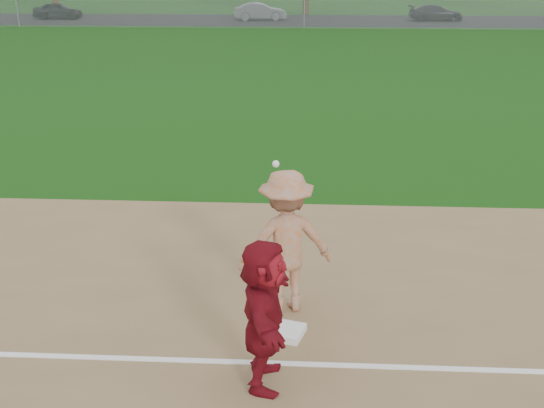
# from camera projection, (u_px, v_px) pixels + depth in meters

# --- Properties ---
(ground) EXTENTS (160.00, 160.00, 0.00)m
(ground) POSITION_uv_depth(u_px,v_px,m) (266.00, 331.00, 9.29)
(ground) COLOR #13430D
(ground) RESTS_ON ground
(foul_line) EXTENTS (60.00, 0.10, 0.01)m
(foul_line) POSITION_uv_depth(u_px,v_px,m) (262.00, 363.00, 8.53)
(foul_line) COLOR white
(foul_line) RESTS_ON infield_dirt
(parking_asphalt) EXTENTS (120.00, 10.00, 0.01)m
(parking_asphalt) POSITION_uv_depth(u_px,v_px,m) (305.00, 20.00, 52.38)
(parking_asphalt) COLOR black
(parking_asphalt) RESTS_ON ground
(first_base) EXTENTS (0.56, 0.56, 0.10)m
(first_base) POSITION_uv_depth(u_px,v_px,m) (286.00, 332.00, 9.14)
(first_base) COLOR white
(first_base) RESTS_ON infield_dirt
(base_runner) EXTENTS (0.57, 1.71, 1.84)m
(base_runner) POSITION_uv_depth(u_px,v_px,m) (264.00, 314.00, 7.84)
(base_runner) COLOR maroon
(base_runner) RESTS_ON infield_dirt
(car_left) EXTENTS (3.87, 1.93, 1.27)m
(car_left) POSITION_uv_depth(u_px,v_px,m) (58.00, 11.00, 53.20)
(car_left) COLOR black
(car_left) RESTS_ON parking_asphalt
(car_mid) EXTENTS (4.11, 1.93, 1.30)m
(car_mid) POSITION_uv_depth(u_px,v_px,m) (260.00, 11.00, 52.16)
(car_mid) COLOR #515358
(car_mid) RESTS_ON parking_asphalt
(car_right) EXTENTS (4.16, 1.91, 1.18)m
(car_right) POSITION_uv_depth(u_px,v_px,m) (436.00, 13.00, 51.71)
(car_right) COLOR black
(car_right) RESTS_ON parking_asphalt
(first_base_play) EXTENTS (1.50, 1.10, 2.28)m
(first_base_play) POSITION_uv_depth(u_px,v_px,m) (286.00, 242.00, 9.51)
(first_base_play) COLOR #969698
(first_base_play) RESTS_ON infield_dirt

